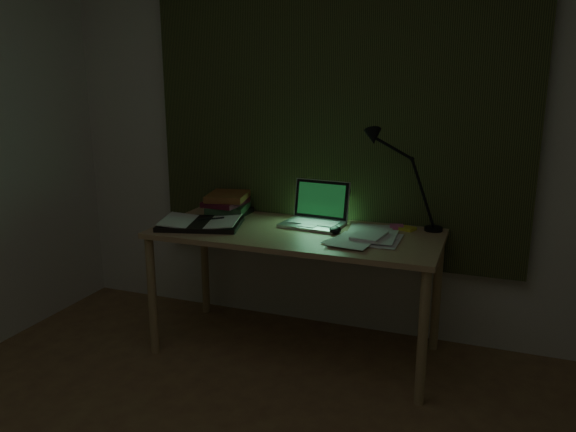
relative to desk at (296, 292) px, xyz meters
name	(u,v)px	position (x,y,z in m)	size (l,w,h in m)	color
wall_back	(336,124)	(0.09, 0.42, 0.90)	(3.50, 0.00, 2.50)	silver
curtain	(334,89)	(0.09, 0.38, 1.10)	(2.20, 0.06, 2.00)	#272E17
desk	(296,292)	(0.00, 0.00, 0.00)	(1.55, 0.68, 0.71)	tan
laptop	(312,205)	(0.05, 0.13, 0.47)	(0.33, 0.37, 0.24)	silver
open_textbook	(201,223)	(-0.53, -0.09, 0.37)	(0.44, 0.32, 0.04)	silver
book_stack	(228,204)	(-0.50, 0.19, 0.42)	(0.22, 0.26, 0.14)	silver
loose_papers	(361,235)	(0.36, 0.01, 0.36)	(0.33, 0.35, 0.02)	white
mouse	(335,230)	(0.21, 0.03, 0.37)	(0.06, 0.10, 0.04)	black
sticky_yellow	(408,229)	(0.57, 0.23, 0.36)	(0.07, 0.07, 0.02)	gold
sticky_pink	(397,227)	(0.50, 0.25, 0.36)	(0.07, 0.07, 0.02)	#E5599A
desk_lamp	(436,182)	(0.70, 0.27, 0.62)	(0.36, 0.28, 0.53)	black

